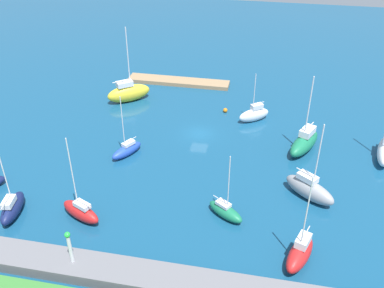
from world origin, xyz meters
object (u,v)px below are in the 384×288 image
pier_dock (179,82)px  sailboat_white_outer_mooring (254,114)px  mooring_buoy_orange (225,110)px  harbor_beacon (69,245)px  sailboat_red_far_south (81,211)px  sailboat_blue_east_end (127,150)px  sailboat_red_center_basin (300,253)px  sailboat_green_off_beacon (225,211)px  sailboat_navy_lone_north (12,207)px  sailboat_gray_by_breakwater (309,189)px  sailboat_yellow_west_end (129,92)px  sailboat_green_near_pier (304,142)px

pier_dock → sailboat_white_outer_mooring: 18.58m
pier_dock → mooring_buoy_orange: 13.73m
harbor_beacon → sailboat_red_far_south: sailboat_red_far_south is taller
pier_dock → sailboat_blue_east_end: (1.62, 24.50, 0.49)m
sailboat_red_center_basin → mooring_buoy_orange: size_ratio=15.13×
sailboat_green_off_beacon → sailboat_blue_east_end: 17.73m
sailboat_blue_east_end → sailboat_navy_lone_north: bearing=-1.9°
sailboat_gray_by_breakwater → sailboat_red_center_basin: 10.45m
sailboat_yellow_west_end → sailboat_gray_by_breakwater: size_ratio=1.24×
pier_dock → sailboat_red_far_south: sailboat_red_far_south is taller
mooring_buoy_orange → pier_dock: bearing=-43.9°
sailboat_red_far_south → sailboat_blue_east_end: (-0.85, -13.23, -0.22)m
sailboat_white_outer_mooring → sailboat_navy_lone_north: bearing=11.5°
sailboat_green_near_pier → sailboat_gray_by_breakwater: bearing=27.2°
sailboat_gray_by_breakwater → mooring_buoy_orange: sailboat_gray_by_breakwater is taller
sailboat_gray_by_breakwater → sailboat_red_center_basin: sailboat_red_center_basin is taller
sailboat_gray_by_breakwater → sailboat_blue_east_end: bearing=-153.5°
mooring_buoy_orange → sailboat_red_far_south: bearing=66.3°
sailboat_blue_east_end → sailboat_green_near_pier: (-23.65, -5.95, 0.49)m
sailboat_blue_east_end → sailboat_navy_lone_north: (8.64, 14.10, 0.20)m
sailboat_red_center_basin → sailboat_green_near_pier: sailboat_green_near_pier is taller
sailboat_white_outer_mooring → sailboat_yellow_west_end: sailboat_yellow_west_end is taller
sailboat_green_near_pier → sailboat_red_far_south: bearing=-26.7°
sailboat_gray_by_breakwater → sailboat_white_outer_mooring: bearing=151.0°
pier_dock → sailboat_red_center_basin: 44.72m
sailboat_red_far_south → sailboat_yellow_west_end: size_ratio=0.83×
sailboat_green_off_beacon → sailboat_navy_lone_north: sailboat_navy_lone_north is taller
sailboat_red_center_basin → pier_dock: bearing=-131.0°
sailboat_red_far_south → sailboat_gray_by_breakwater: sailboat_red_far_south is taller
sailboat_red_far_south → sailboat_red_center_basin: bearing=-159.4°
sailboat_yellow_west_end → sailboat_blue_east_end: 16.64m
sailboat_green_off_beacon → sailboat_gray_by_breakwater: sailboat_gray_by_breakwater is taller
sailboat_white_outer_mooring → sailboat_blue_east_end: sailboat_blue_east_end is taller
mooring_buoy_orange → sailboat_green_off_beacon: bearing=97.6°
harbor_beacon → sailboat_yellow_west_end: 36.80m
sailboat_red_center_basin → mooring_buoy_orange: bearing=-138.5°
pier_dock → harbor_beacon: size_ratio=4.97×
sailboat_green_off_beacon → sailboat_green_near_pier: size_ratio=0.74×
sailboat_yellow_west_end → sailboat_red_center_basin: 41.44m
sailboat_yellow_west_end → sailboat_blue_east_end: (-4.99, 15.86, -0.73)m
pier_dock → sailboat_white_outer_mooring: bearing=141.9°
sailboat_white_outer_mooring → sailboat_navy_lone_north: size_ratio=0.94×
pier_dock → sailboat_blue_east_end: size_ratio=2.07×
pier_dock → sailboat_yellow_west_end: size_ratio=1.47×
sailboat_blue_east_end → sailboat_navy_lone_north: sailboat_blue_east_end is taller
harbor_beacon → sailboat_green_off_beacon: size_ratio=0.45×
sailboat_yellow_west_end → mooring_buoy_orange: bearing=-41.1°
sailboat_navy_lone_north → mooring_buoy_orange: size_ratio=11.99×
sailboat_yellow_west_end → sailboat_navy_lone_north: size_ratio=1.50×
sailboat_navy_lone_north → mooring_buoy_orange: sailboat_navy_lone_north is taller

